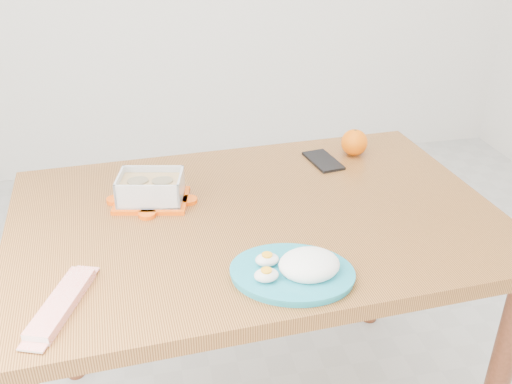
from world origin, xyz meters
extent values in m
plane|color=#B7B7B2|center=(0.00, 0.00, 0.00)|extent=(3.50, 3.50, 0.00)
cube|color=#A3662E|center=(-0.18, -0.16, 0.73)|extent=(1.25, 0.87, 0.04)
cylinder|color=brown|center=(0.38, -0.47, 0.35)|extent=(0.06, 0.06, 0.71)
cylinder|color=brown|center=(-0.74, 0.16, 0.35)|extent=(0.06, 0.06, 0.71)
cylinder|color=brown|center=(0.35, 0.21, 0.35)|extent=(0.06, 0.06, 0.71)
cube|color=#FF5507|center=(-0.43, -0.04, 0.76)|extent=(0.21, 0.18, 0.01)
cube|color=silver|center=(-0.43, -0.04, 0.79)|extent=(0.18, 0.15, 0.07)
cube|color=tan|center=(-0.43, -0.04, 0.79)|extent=(0.17, 0.14, 0.04)
cylinder|color=#837756|center=(-0.46, -0.04, 0.80)|extent=(0.06, 0.06, 0.02)
cylinder|color=#837756|center=(-0.40, -0.05, 0.80)|extent=(0.06, 0.06, 0.02)
sphere|color=#FF5005|center=(0.19, 0.13, 0.79)|extent=(0.08, 0.08, 0.08)
cylinder|color=teal|center=(-0.16, -0.43, 0.76)|extent=(0.33, 0.33, 0.02)
ellipsoid|color=white|center=(-0.13, -0.44, 0.79)|extent=(0.16, 0.15, 0.05)
ellipsoid|color=silver|center=(-0.21, -0.40, 0.78)|extent=(0.06, 0.06, 0.03)
ellipsoid|color=silver|center=(-0.22, -0.45, 0.78)|extent=(0.06, 0.06, 0.03)
cube|color=red|center=(-0.63, -0.43, 0.76)|extent=(0.12, 0.22, 0.02)
cube|color=black|center=(0.08, 0.09, 0.75)|extent=(0.09, 0.15, 0.01)
camera|label=1|loc=(-0.44, -1.37, 1.48)|focal=40.00mm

